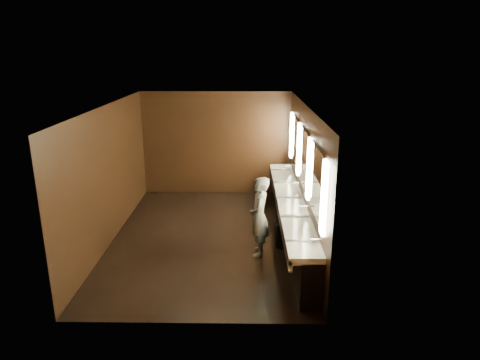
% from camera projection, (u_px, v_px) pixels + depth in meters
% --- Properties ---
extents(floor, '(6.00, 6.00, 0.00)m').
position_uv_depth(floor, '(208.00, 237.00, 9.17)').
color(floor, black).
rests_on(floor, ground).
extents(ceiling, '(4.00, 6.00, 0.02)m').
position_uv_depth(ceiling, '(205.00, 106.00, 8.34)').
color(ceiling, '#2D2D2B').
rests_on(ceiling, wall_back).
extents(wall_back, '(4.00, 0.02, 2.80)m').
position_uv_depth(wall_back, '(216.00, 144.00, 11.62)').
color(wall_back, black).
rests_on(wall_back, floor).
extents(wall_front, '(4.00, 0.02, 2.80)m').
position_uv_depth(wall_front, '(187.00, 236.00, 5.89)').
color(wall_front, black).
rests_on(wall_front, floor).
extents(wall_left, '(0.02, 6.00, 2.80)m').
position_uv_depth(wall_left, '(109.00, 174.00, 8.78)').
color(wall_left, black).
rests_on(wall_left, floor).
extents(wall_right, '(0.02, 6.00, 2.80)m').
position_uv_depth(wall_right, '(304.00, 175.00, 8.73)').
color(wall_right, black).
rests_on(wall_right, floor).
extents(sink_counter, '(0.55, 5.40, 1.01)m').
position_uv_depth(sink_counter, '(292.00, 216.00, 9.00)').
color(sink_counter, black).
rests_on(sink_counter, floor).
extents(mirror_band, '(0.06, 5.03, 1.15)m').
position_uv_depth(mirror_band, '(304.00, 158.00, 8.63)').
color(mirror_band, '#FDF4C0').
rests_on(mirror_band, wall_right).
extents(person, '(0.42, 0.60, 1.57)m').
position_uv_depth(person, '(259.00, 216.00, 8.21)').
color(person, '#7EACBC').
rests_on(person, floor).
extents(trash_bin, '(0.42, 0.42, 0.50)m').
position_uv_depth(trash_bin, '(283.00, 235.00, 8.67)').
color(trash_bin, black).
rests_on(trash_bin, floor).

